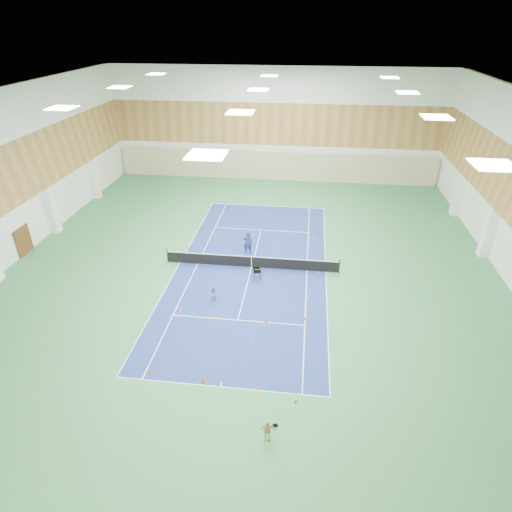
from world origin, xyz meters
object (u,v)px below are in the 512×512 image
at_px(tennis_net, 251,261).
at_px(child_court, 214,294).
at_px(coach, 248,242).
at_px(ball_cart, 257,273).
at_px(child_apron, 267,430).

distance_m(tennis_net, child_court, 4.92).
relative_size(coach, ball_cart, 2.09).
height_order(tennis_net, ball_cart, tennis_net).
height_order(coach, child_court, coach).
distance_m(child_court, child_apron, 11.01).
bearing_deg(coach, child_apron, 83.27).
xyz_separation_m(coach, child_apron, (3.23, -16.81, -0.39)).
distance_m(coach, ball_cart, 3.95).
relative_size(child_court, ball_cart, 1.22).
xyz_separation_m(tennis_net, ball_cart, (0.58, -1.54, -0.10)).
bearing_deg(child_court, coach, 72.74).
bearing_deg(ball_cart, child_apron, -98.24).
bearing_deg(tennis_net, coach, 104.99).
bearing_deg(child_apron, coach, 94.93).
xyz_separation_m(child_court, child_apron, (4.50, -10.05, 0.01)).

